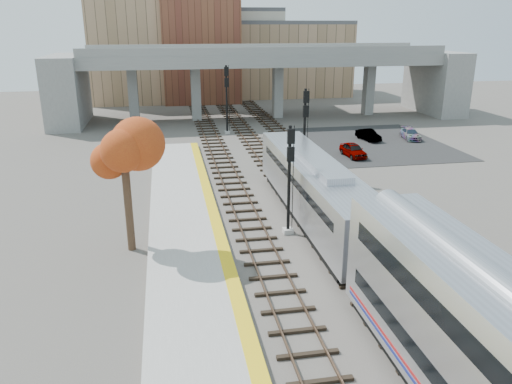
{
  "coord_description": "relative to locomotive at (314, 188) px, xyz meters",
  "views": [
    {
      "loc": [
        -8.12,
        -21.38,
        12.3
      ],
      "look_at": [
        -2.94,
        6.93,
        2.5
      ],
      "focal_mm": 35.0,
      "sensor_mm": 36.0,
      "label": 1
    }
  ],
  "objects": [
    {
      "name": "ground",
      "position": [
        -1.0,
        -7.68,
        -2.28
      ],
      "size": [
        160.0,
        160.0,
        0.0
      ],
      "primitive_type": "plane",
      "color": "#47423D",
      "rests_on": "ground"
    },
    {
      "name": "platform",
      "position": [
        -8.25,
        -7.68,
        -2.1
      ],
      "size": [
        4.5,
        60.0,
        0.35
      ],
      "primitive_type": "cube",
      "color": "#9E9E99",
      "rests_on": "ground"
    },
    {
      "name": "yellow_strip",
      "position": [
        -6.35,
        -7.68,
        -1.92
      ],
      "size": [
        0.7,
        60.0,
        0.01
      ],
      "primitive_type": "cube",
      "color": "yellow",
      "rests_on": "platform"
    },
    {
      "name": "tracks",
      "position": [
        -0.07,
        4.82,
        -2.2
      ],
      "size": [
        10.7,
        95.0,
        0.25
      ],
      "color": "black",
      "rests_on": "ground"
    },
    {
      "name": "overpass",
      "position": [
        3.92,
        37.32,
        3.53
      ],
      "size": [
        54.0,
        12.0,
        9.5
      ],
      "color": "slate",
      "rests_on": "ground"
    },
    {
      "name": "buildings_far",
      "position": [
        0.26,
        58.89,
        5.6
      ],
      "size": [
        43.0,
        21.0,
        20.6
      ],
      "color": "tan",
      "rests_on": "ground"
    },
    {
      "name": "parking_lot",
      "position": [
        13.0,
        20.32,
        -2.26
      ],
      "size": [
        14.0,
        18.0,
        0.04
      ],
      "primitive_type": "cube",
      "color": "black",
      "rests_on": "ground"
    },
    {
      "name": "locomotive",
      "position": [
        0.0,
        0.0,
        0.0
      ],
      "size": [
        3.02,
        19.05,
        4.1
      ],
      "color": "#A8AAB2",
      "rests_on": "ground"
    },
    {
      "name": "signal_mast_near",
      "position": [
        -2.1,
        -1.69,
        0.98
      ],
      "size": [
        0.6,
        0.64,
        6.7
      ],
      "color": "#9E9E99",
      "rests_on": "ground"
    },
    {
      "name": "signal_mast_mid",
      "position": [
        2.0,
        9.64,
        1.41
      ],
      "size": [
        0.6,
        0.64,
        7.32
      ],
      "color": "#9E9E99",
      "rests_on": "ground"
    },
    {
      "name": "signal_mast_far",
      "position": [
        -2.1,
        27.86,
        1.71
      ],
      "size": [
        0.6,
        0.64,
        7.78
      ],
      "color": "#9E9E99",
      "rests_on": "ground"
    },
    {
      "name": "tree",
      "position": [
        -11.43,
        -2.25,
        3.39
      ],
      "size": [
        3.6,
        3.6,
        7.65
      ],
      "color": "#382619",
      "rests_on": "ground"
    },
    {
      "name": "car_a",
      "position": [
        8.47,
        15.1,
        -1.59
      ],
      "size": [
        1.8,
        3.92,
        1.3
      ],
      "primitive_type": "imported",
      "rotation": [
        0.0,
        0.0,
        0.07
      ],
      "color": "#99999E",
      "rests_on": "parking_lot"
    },
    {
      "name": "car_b",
      "position": [
        12.66,
        21.5,
        -1.65
      ],
      "size": [
        1.87,
        3.72,
        1.17
      ],
      "primitive_type": "imported",
      "rotation": [
        0.0,
        0.0,
        0.18
      ],
      "color": "#99999E",
      "rests_on": "parking_lot"
    },
    {
      "name": "car_c",
      "position": [
        17.5,
        21.3,
        -1.67
      ],
      "size": [
        2.23,
        4.12,
        1.13
      ],
      "primitive_type": "imported",
      "rotation": [
        0.0,
        0.0,
        -0.17
      ],
      "color": "#99999E",
      "rests_on": "parking_lot"
    }
  ]
}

